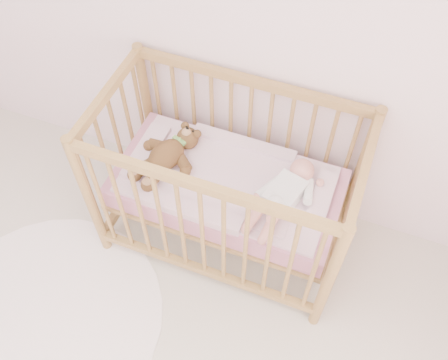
% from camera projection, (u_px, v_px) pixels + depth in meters
% --- Properties ---
extents(crib, '(1.36, 0.76, 1.00)m').
position_uv_depth(crib, '(227.00, 186.00, 2.71)').
color(crib, tan).
rests_on(crib, floor).
extents(mattress, '(1.22, 0.62, 0.13)m').
position_uv_depth(mattress, '(227.00, 188.00, 2.72)').
color(mattress, '#CE8097').
rests_on(mattress, crib).
extents(blanket, '(1.10, 0.58, 0.06)m').
position_uv_depth(blanket, '(227.00, 180.00, 2.66)').
color(blanket, '#F7AAC9').
rests_on(blanket, mattress).
extents(baby, '(0.41, 0.63, 0.14)m').
position_uv_depth(baby, '(285.00, 192.00, 2.52)').
color(baby, white).
rests_on(baby, blanket).
extents(teddy_bear, '(0.49, 0.58, 0.14)m').
position_uv_depth(teddy_bear, '(166.00, 154.00, 2.65)').
color(teddy_bear, brown).
rests_on(teddy_bear, blanket).
extents(rug, '(1.29, 1.29, 0.01)m').
position_uv_depth(rug, '(47.00, 318.00, 2.78)').
color(rug, white).
rests_on(rug, floor).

